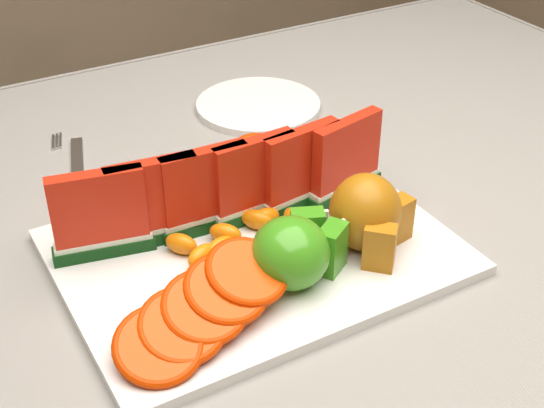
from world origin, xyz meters
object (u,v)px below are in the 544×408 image
at_px(fork, 75,168).
at_px(side_plate, 258,105).
at_px(platter, 255,252).
at_px(pear_cluster, 368,215).
at_px(apple_cluster, 296,251).

bearing_deg(fork, side_plate, 7.44).
bearing_deg(platter, pear_cluster, -27.24).
xyz_separation_m(apple_cluster, fork, (-0.12, 0.33, -0.04)).
relative_size(side_plate, fork, 1.13).
bearing_deg(pear_cluster, platter, 152.76).
relative_size(apple_cluster, pear_cluster, 1.00).
distance_m(apple_cluster, fork, 0.36).
distance_m(pear_cluster, fork, 0.39).
height_order(apple_cluster, fork, apple_cluster).
bearing_deg(apple_cluster, fork, 110.08).
distance_m(platter, apple_cluster, 0.07).
relative_size(platter, apple_cluster, 3.66).
height_order(platter, fork, platter).
relative_size(platter, fork, 2.07).
height_order(side_plate, fork, side_plate).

